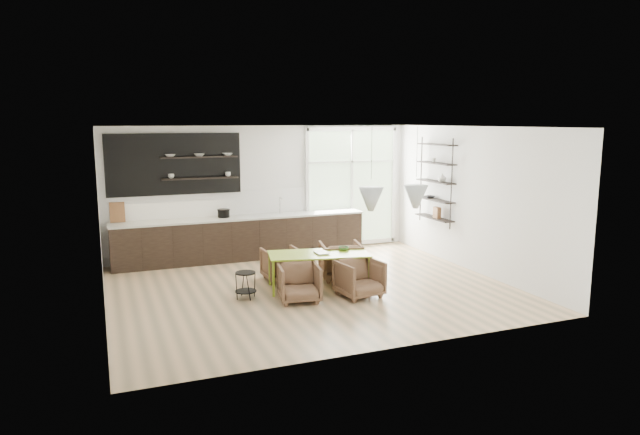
{
  "coord_description": "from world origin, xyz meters",
  "views": [
    {
      "loc": [
        -3.49,
        -9.37,
        3.01
      ],
      "look_at": [
        0.42,
        0.6,
        1.18
      ],
      "focal_mm": 32.0,
      "sensor_mm": 36.0,
      "label": 1
    }
  ],
  "objects": [
    {
      "name": "armchair_back_left",
      "position": [
        -0.32,
        0.74,
        0.31
      ],
      "size": [
        0.68,
        0.7,
        0.62
      ],
      "primitive_type": "imported",
      "rotation": [
        0.0,
        0.0,
        3.18
      ],
      "color": "brown",
      "rests_on": "ground"
    },
    {
      "name": "kitchen_run",
      "position": [
        -0.69,
        2.69,
        0.6
      ],
      "size": [
        5.54,
        0.69,
        2.75
      ],
      "color": "black",
      "rests_on": "ground"
    },
    {
      "name": "armchair_front_left",
      "position": [
        -0.44,
        -0.63,
        0.32
      ],
      "size": [
        0.78,
        0.8,
        0.63
      ],
      "primitive_type": "imported",
      "rotation": [
        0.0,
        0.0,
        -0.17
      ],
      "color": "brown",
      "rests_on": "ground"
    },
    {
      "name": "table_bowl",
      "position": [
        0.66,
        0.03,
        0.68
      ],
      "size": [
        0.25,
        0.25,
        0.06
      ],
      "primitive_type": "imported",
      "rotation": [
        0.0,
        0.0,
        -0.37
      ],
      "color": "#497646",
      "rests_on": "dining_table"
    },
    {
      "name": "right_shelving",
      "position": [
        3.36,
        1.17,
        1.65
      ],
      "size": [
        0.26,
        1.22,
        1.9
      ],
      "color": "black",
      "rests_on": "ground"
    },
    {
      "name": "table_book",
      "position": [
        0.07,
        -0.09,
        0.67
      ],
      "size": [
        0.23,
        0.31,
        0.03
      ],
      "primitive_type": "imported",
      "rotation": [
        0.0,
        0.0,
        -0.04
      ],
      "color": "white",
      "rests_on": "dining_table"
    },
    {
      "name": "armchair_back_right",
      "position": [
        0.77,
        0.41,
        0.35
      ],
      "size": [
        0.91,
        0.92,
        0.71
      ],
      "primitive_type": "imported",
      "rotation": [
        0.0,
        0.0,
        2.92
      ],
      "color": "brown",
      "rests_on": "ground"
    },
    {
      "name": "dining_table",
      "position": [
        0.14,
        -0.05,
        0.61
      ],
      "size": [
        1.91,
        1.14,
        0.65
      ],
      "rotation": [
        0.0,
        0.0,
        -0.2
      ],
      "color": "#8EB21F",
      "rests_on": "ground"
    },
    {
      "name": "room",
      "position": [
        0.58,
        1.1,
        1.46
      ],
      "size": [
        7.02,
        6.01,
        2.91
      ],
      "color": "#DDB487",
      "rests_on": "ground"
    },
    {
      "name": "armchair_front_right",
      "position": [
        0.62,
        -0.77,
        0.32
      ],
      "size": [
        0.78,
        0.8,
        0.65
      ],
      "primitive_type": "imported",
      "rotation": [
        0.0,
        0.0,
        0.14
      ],
      "color": "brown",
      "rests_on": "ground"
    },
    {
      "name": "wire_stool",
      "position": [
        -1.24,
        -0.16,
        0.3
      ],
      "size": [
        0.37,
        0.37,
        0.46
      ],
      "rotation": [
        0.0,
        0.0,
        0.05
      ],
      "color": "black",
      "rests_on": "ground"
    }
  ]
}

